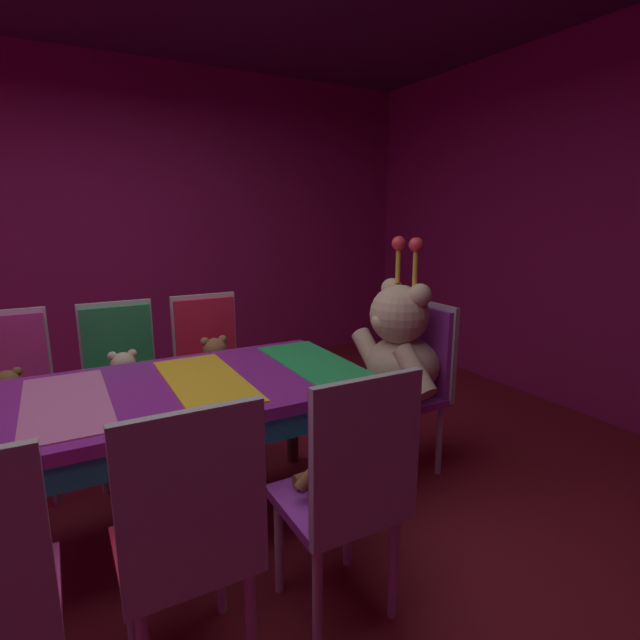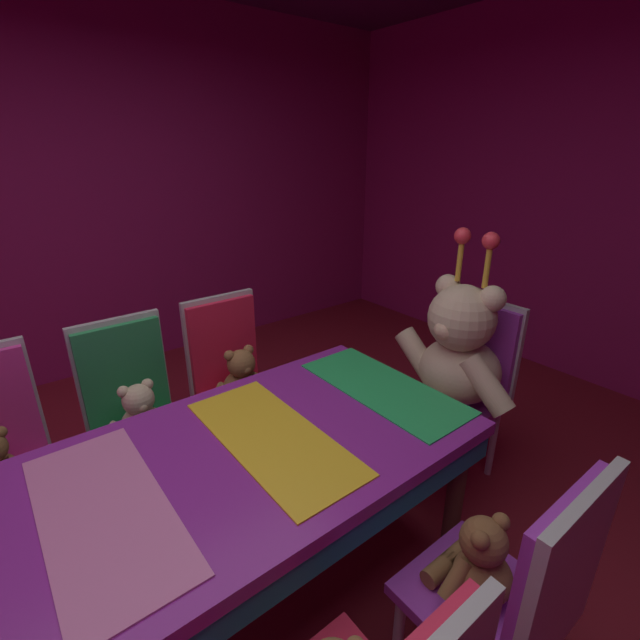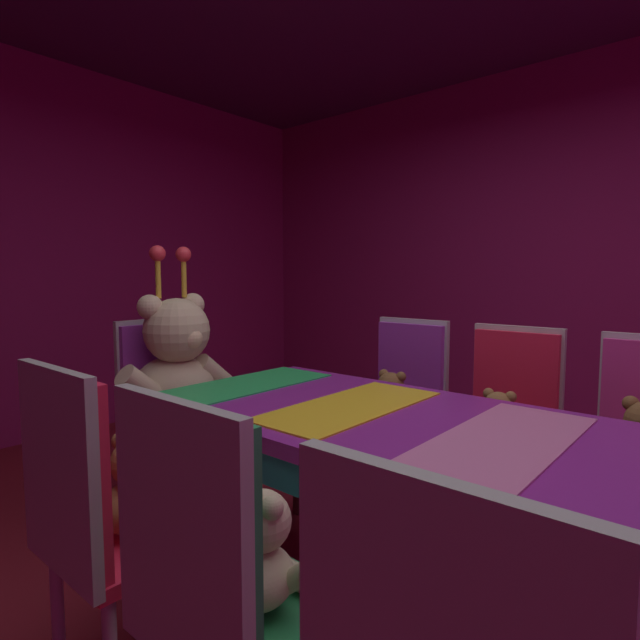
% 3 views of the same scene
% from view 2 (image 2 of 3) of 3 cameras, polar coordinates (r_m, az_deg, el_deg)
% --- Properties ---
extents(ground_plane, '(7.90, 7.90, 0.00)m').
position_cam_2_polar(ground_plane, '(2.10, -13.13, -34.06)').
color(ground_plane, maroon).
extents(wall_back, '(5.20, 0.12, 2.80)m').
position_cam_2_polar(wall_back, '(3.79, 35.02, 12.96)').
color(wall_back, '#8C1959').
rests_on(wall_back, ground_plane).
extents(wall_left, '(0.12, 6.40, 2.80)m').
position_cam_2_polar(wall_left, '(3.78, -32.99, 13.36)').
color(wall_left, '#8C1959').
rests_on(wall_left, ground_plane).
extents(banquet_table, '(0.90, 2.02, 0.75)m').
position_cam_2_polar(banquet_table, '(1.61, -15.19, -20.67)').
color(banquet_table, purple).
rests_on(banquet_table, ground_plane).
extents(chair_left_1, '(0.42, 0.41, 0.98)m').
position_cam_2_polar(chair_left_1, '(2.31, -23.23, -9.40)').
color(chair_left_1, '#268C4C').
rests_on(chair_left_1, ground_plane).
extents(teddy_left_1, '(0.23, 0.30, 0.28)m').
position_cam_2_polar(teddy_left_1, '(2.20, -22.09, -11.41)').
color(teddy_left_1, beige).
rests_on(teddy_left_1, chair_left_1).
extents(chair_left_2, '(0.42, 0.41, 0.98)m').
position_cam_2_polar(chair_left_2, '(2.47, -11.61, -5.95)').
color(chair_left_2, red).
rests_on(chair_left_2, ground_plane).
extents(teddy_left_2, '(0.24, 0.31, 0.30)m').
position_cam_2_polar(teddy_left_2, '(2.36, -9.96, -7.50)').
color(teddy_left_2, olive).
rests_on(teddy_left_2, chair_left_2).
extents(chair_right_2, '(0.42, 0.41, 0.98)m').
position_cam_2_polar(chair_right_2, '(1.50, 25.10, -29.23)').
color(chair_right_2, purple).
rests_on(chair_right_2, ground_plane).
extents(teddy_right_2, '(0.23, 0.29, 0.28)m').
position_cam_2_polar(teddy_right_2, '(1.55, 19.80, -27.24)').
color(teddy_right_2, brown).
rests_on(teddy_right_2, chair_right_2).
extents(throne_chair, '(0.41, 0.42, 0.98)m').
position_cam_2_polar(throne_chair, '(2.52, 19.08, -6.21)').
color(throne_chair, purple).
rests_on(throne_chair, ground_plane).
extents(king_teddy_bear, '(0.70, 0.54, 0.90)m').
position_cam_2_polar(king_teddy_bear, '(2.32, 17.19, -4.21)').
color(king_teddy_bear, beige).
rests_on(king_teddy_bear, throne_chair).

